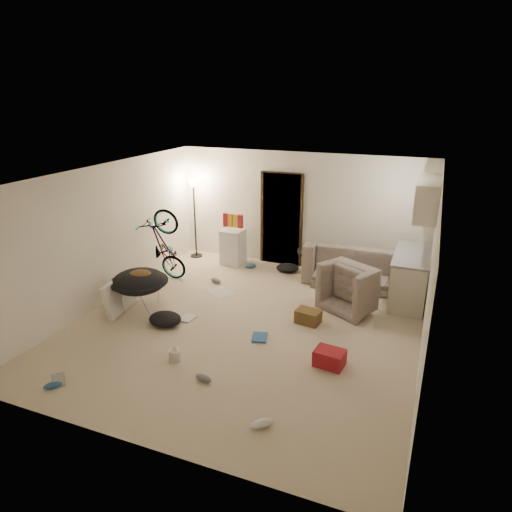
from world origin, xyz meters
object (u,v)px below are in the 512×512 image
at_px(bicycle, 165,261).
at_px(juicer, 174,354).
at_px(mini_fridge, 233,247).
at_px(armchair, 359,290).
at_px(drink_case_a, 308,316).
at_px(kitchen_counter, 410,278).
at_px(tv_box, 120,295).
at_px(drink_case_b, 330,358).
at_px(floor_lamp, 194,202).
at_px(saucer_chair, 140,286).
at_px(sofa, 356,269).

xyz_separation_m(bicycle, juicer, (1.75, -2.56, -0.31)).
bearing_deg(mini_fridge, armchair, -19.76).
bearing_deg(drink_case_a, mini_fridge, 147.10).
relative_size(kitchen_counter, tv_box, 1.70).
relative_size(kitchen_counter, juicer, 6.32).
relative_size(drink_case_b, juicer, 1.75).
height_order(tv_box, juicer, tv_box).
bearing_deg(armchair, drink_case_b, 118.14).
height_order(floor_lamp, saucer_chair, floor_lamp).
xyz_separation_m(floor_lamp, drink_case_b, (3.97, -3.34, -1.19)).
height_order(bicycle, juicer, bicycle).
xyz_separation_m(armchair, bicycle, (-3.91, -0.21, 0.10)).
relative_size(tv_box, juicer, 3.71).
distance_m(armchair, saucer_chair, 3.91).
xyz_separation_m(tv_box, drink_case_b, (3.87, -0.36, -0.17)).
relative_size(bicycle, drink_case_a, 3.94).
distance_m(mini_fridge, tv_box, 3.01).
bearing_deg(mini_fridge, drink_case_a, -40.57).
bearing_deg(juicer, floor_lamp, 114.63).
xyz_separation_m(mini_fridge, drink_case_b, (2.97, -3.24, -0.27)).
xyz_separation_m(bicycle, drink_case_a, (3.24, -0.73, -0.30)).
bearing_deg(tv_box, floor_lamp, 84.73).
bearing_deg(drink_case_b, kitchen_counter, 78.92).
height_order(floor_lamp, bicycle, floor_lamp).
bearing_deg(floor_lamp, bicycle, -86.14).
bearing_deg(sofa, drink_case_b, 91.69).
relative_size(armchair, mini_fridge, 1.22).
bearing_deg(drink_case_b, tv_box, -178.59).
height_order(tv_box, drink_case_a, tv_box).
height_order(armchair, tv_box, armchair).
height_order(kitchen_counter, mini_fridge, kitchen_counter).
xyz_separation_m(bicycle, tv_box, (0.00, -1.49, -0.12)).
relative_size(mini_fridge, saucer_chair, 0.78).
relative_size(sofa, mini_fridge, 2.59).
xyz_separation_m(floor_lamp, tv_box, (0.10, -2.97, -1.02)).
xyz_separation_m(kitchen_counter, saucer_chair, (-4.42, -2.14, -0.01)).
bearing_deg(drink_case_a, juicer, -120.02).
relative_size(kitchen_counter, mini_fridge, 1.90).
distance_m(bicycle, juicer, 3.12).
bearing_deg(juicer, saucer_chair, 139.17).
height_order(bicycle, drink_case_b, bicycle).
relative_size(tv_box, drink_case_b, 2.12).
bearing_deg(saucer_chair, armchair, 23.00).
relative_size(kitchen_counter, bicycle, 0.96).
height_order(armchair, drink_case_a, armchair).
height_order(sofa, armchair, armchair).
height_order(sofa, bicycle, bicycle).
distance_m(sofa, juicer, 4.29).
distance_m(floor_lamp, bicycle, 1.73).
bearing_deg(saucer_chair, mini_fridge, 77.67).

